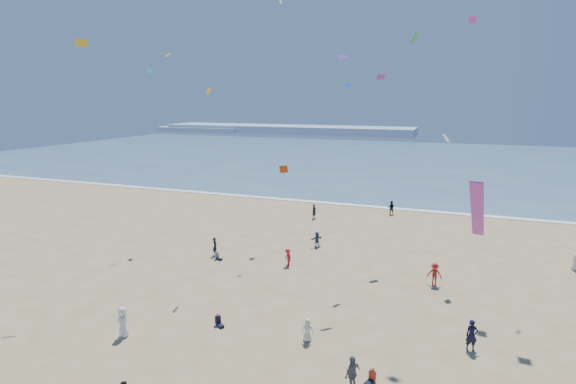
% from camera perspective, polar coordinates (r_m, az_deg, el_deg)
% --- Properties ---
extents(ocean, '(220.00, 100.00, 0.06)m').
position_cam_1_polar(ocean, '(111.84, 15.04, 3.83)').
color(ocean, '#476B84').
rests_on(ocean, ground).
extents(surf_line, '(220.00, 1.20, 0.08)m').
position_cam_1_polar(surf_line, '(63.03, 10.28, -1.82)').
color(surf_line, white).
rests_on(surf_line, ground).
extents(headland_far, '(110.00, 20.00, 3.20)m').
position_cam_1_polar(headland_far, '(198.86, -0.17, 7.96)').
color(headland_far, '#7A8EA8').
rests_on(headland_far, ground).
extents(headland_near, '(40.00, 14.00, 2.00)m').
position_cam_1_polar(headland_near, '(212.14, -10.91, 7.83)').
color(headland_near, '#7A8EA8').
rests_on(headland_near, ground).
extents(standing_flyers, '(31.80, 49.84, 1.93)m').
position_cam_1_polar(standing_flyers, '(33.40, 8.35, -12.65)').
color(standing_flyers, black).
rests_on(standing_flyers, ground).
extents(seated_group, '(17.75, 24.90, 0.84)m').
position_cam_1_polar(seated_group, '(27.60, -4.71, -19.19)').
color(seated_group, silver).
rests_on(seated_group, ground).
extents(kites_aloft, '(37.89, 37.05, 25.04)m').
position_cam_1_polar(kites_aloft, '(28.10, 17.18, 12.05)').
color(kites_aloft, '#E0599E').
rests_on(kites_aloft, ground).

